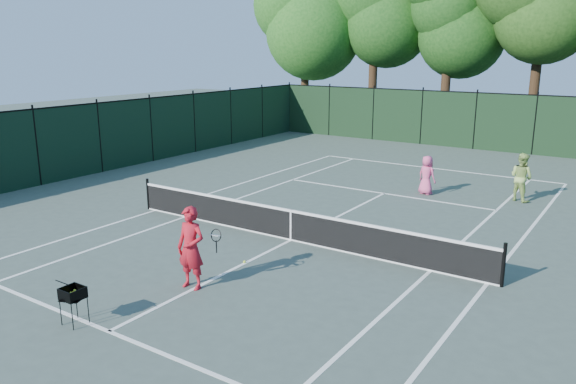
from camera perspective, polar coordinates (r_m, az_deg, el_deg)
The scene contains 19 objects.
ground at distance 16.06m, azimuth 0.30°, elevation -4.92°, with size 90.00×90.00×0.00m, color #414F47.
sideline_doubles_left at distance 19.48m, azimuth -13.31°, elevation -1.82°, with size 0.10×23.77×0.01m, color white.
sideline_doubles_right at distance 14.02m, azimuth 19.59°, elevation -8.74°, with size 0.10×23.77×0.01m, color white.
sideline_singles_left at distance 18.53m, azimuth -10.40°, elevation -2.50°, with size 0.10×23.77×0.01m, color white.
sideline_singles_right at distance 14.36m, azimuth 14.27°, elevation -7.77°, with size 0.10×23.77×0.01m, color white.
baseline_far at distance 26.46m, azimuth 14.63°, elevation 2.35°, with size 10.97×0.10×0.01m, color white.
service_line_near at distance 11.70m, azimuth -17.73°, elevation -13.34°, with size 8.23×0.10×0.01m, color white.
service_line_far at distance 21.47m, azimuth 9.74°, elevation -0.14°, with size 8.23×0.10×0.01m, color white.
center_service_line at distance 16.06m, azimuth 0.30°, elevation -4.91°, with size 0.10×12.80×0.01m, color white.
tennis_net at distance 15.91m, azimuth 0.30°, elevation -3.30°, with size 11.69×0.09×1.06m.
fence_far at distance 32.00m, azimuth 18.47°, elevation 6.82°, with size 24.00×0.05×3.00m, color black.
fence_left at distance 24.26m, azimuth -24.16°, elevation 4.09°, with size 0.05×36.00×3.00m, color black.
tree_0 at distance 40.38m, azimuth 1.78°, elevation 18.43°, with size 6.40×6.40×13.14m.
tree_2 at distance 36.36m, azimuth 16.22°, elevation 17.66°, with size 6.00×6.00×12.40m.
coach at distance 12.86m, azimuth -9.82°, elevation -5.63°, with size 0.93×0.71×1.91m.
player_pink at distance 21.54m, azimuth 13.91°, elevation 1.68°, with size 0.82×0.66×1.46m.
player_green at distance 21.62m, azimuth 22.62°, elevation 1.41°, with size 1.04×0.96×1.73m.
ball_hopper at distance 11.94m, azimuth -21.03°, elevation -9.61°, with size 0.52×0.52×0.78m.
loose_ball_midcourt at distance 14.45m, azimuth -4.45°, elevation -7.08°, with size 0.07×0.07×0.07m, color #C9ED30.
Camera 1 is at (8.34, -12.66, 5.31)m, focal length 35.00 mm.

